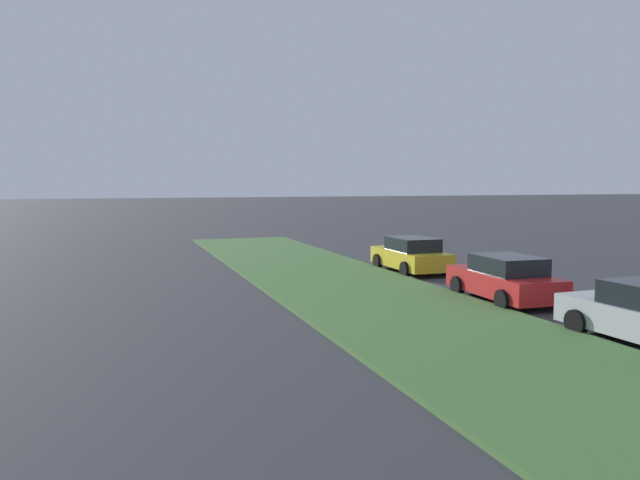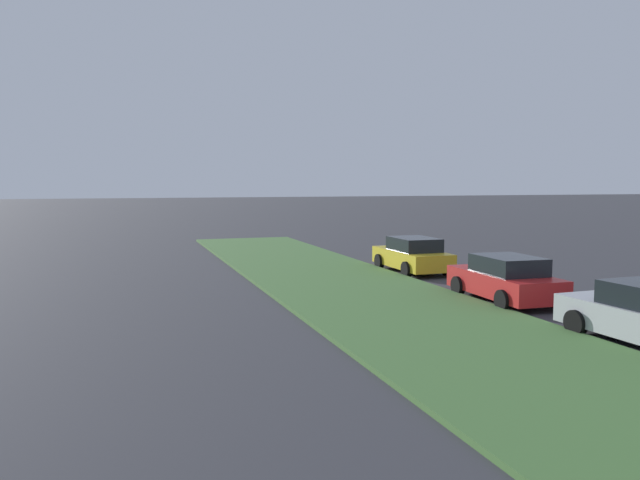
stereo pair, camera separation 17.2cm
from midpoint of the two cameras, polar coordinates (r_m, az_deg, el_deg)
The scene contains 3 objects.
grass_median at distance 13.13m, azimuth 19.33°, elevation -11.48°, with size 60.00×6.00×0.12m, color #477238.
parked_car_red at distance 20.58m, azimuth 16.41°, elevation -3.46°, with size 4.36×2.14×1.47m.
parked_car_yellow at distance 26.40m, azimuth 8.17°, elevation -1.38°, with size 4.30×2.02×1.47m.
Camera 1 is at (0.17, 14.66, 3.80)m, focal length 34.77 mm.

